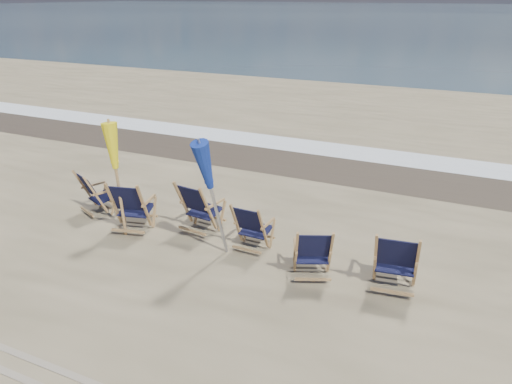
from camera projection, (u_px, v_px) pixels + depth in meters
ocean at (487, 13)px, 115.33m from camera, size 400.00×400.00×0.00m
surf_foam at (344, 151)px, 14.75m from camera, size 200.00×1.40×0.01m
wet_sand_strip at (328, 166)px, 13.49m from camera, size 200.00×2.60×0.00m
beach_chair_0 at (96, 197)px, 10.15m from camera, size 0.85×0.89×0.97m
beach_chair_1 at (144, 208)px, 9.44m from camera, size 0.88×0.95×1.11m
beach_chair_2 at (208, 211)px, 9.34m from camera, size 0.79×0.86×1.09m
beach_chair_3 at (263, 231)px, 8.72m from camera, size 0.63×0.71×0.96m
beach_chair_4 at (330, 255)px, 7.91m from camera, size 0.85×0.89×0.97m
beach_chair_5 at (416, 266)px, 7.47m from camera, size 0.79×0.87×1.09m
umbrella_yellow at (115, 153)px, 9.10m from camera, size 0.30×0.30×2.16m
umbrella_blue at (214, 165)px, 8.12m from camera, size 0.30×0.30×2.28m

